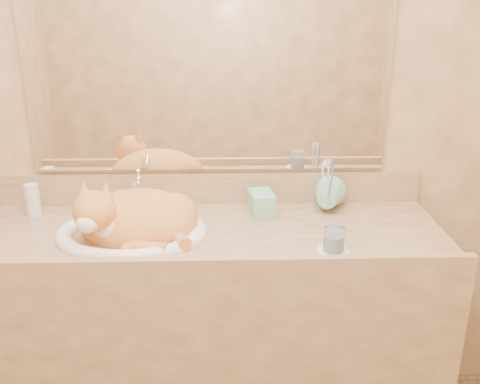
{
  "coord_description": "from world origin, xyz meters",
  "views": [
    {
      "loc": [
        0.06,
        -0.94,
        1.6
      ],
      "look_at": [
        0.1,
        0.7,
        1.0
      ],
      "focal_mm": 40.0,
      "sensor_mm": 36.0,
      "label": 1
    }
  ],
  "objects_px": {
    "cat": "(134,217)",
    "water_glass": "(334,239)",
    "soap_dispenser": "(266,196)",
    "sink_basin": "(131,213)",
    "toothbrush_cup": "(326,201)",
    "vanity_counter": "(212,336)"
  },
  "relations": [
    {
      "from": "cat",
      "to": "water_glass",
      "type": "height_order",
      "value": "cat"
    },
    {
      "from": "cat",
      "to": "soap_dispenser",
      "type": "relative_size",
      "value": 2.17
    },
    {
      "from": "soap_dispenser",
      "to": "water_glass",
      "type": "distance_m",
      "value": 0.33
    },
    {
      "from": "sink_basin",
      "to": "toothbrush_cup",
      "type": "bearing_deg",
      "value": 14.89
    },
    {
      "from": "sink_basin",
      "to": "vanity_counter",
      "type": "bearing_deg",
      "value": 7.32
    },
    {
      "from": "toothbrush_cup",
      "to": "water_glass",
      "type": "relative_size",
      "value": 1.56
    },
    {
      "from": "cat",
      "to": "toothbrush_cup",
      "type": "xyz_separation_m",
      "value": [
        0.67,
        0.14,
        -0.01
      ]
    },
    {
      "from": "vanity_counter",
      "to": "toothbrush_cup",
      "type": "bearing_deg",
      "value": 16.46
    },
    {
      "from": "cat",
      "to": "sink_basin",
      "type": "bearing_deg",
      "value": -173.48
    },
    {
      "from": "soap_dispenser",
      "to": "vanity_counter",
      "type": "bearing_deg",
      "value": -164.99
    },
    {
      "from": "sink_basin",
      "to": "cat",
      "type": "distance_m",
      "value": 0.02
    },
    {
      "from": "vanity_counter",
      "to": "toothbrush_cup",
      "type": "relative_size",
      "value": 13.39
    },
    {
      "from": "toothbrush_cup",
      "to": "water_glass",
      "type": "xyz_separation_m",
      "value": [
        -0.03,
        -0.3,
        -0.01
      ]
    },
    {
      "from": "vanity_counter",
      "to": "soap_dispenser",
      "type": "relative_size",
      "value": 8.72
    },
    {
      "from": "soap_dispenser",
      "to": "toothbrush_cup",
      "type": "height_order",
      "value": "soap_dispenser"
    },
    {
      "from": "soap_dispenser",
      "to": "toothbrush_cup",
      "type": "bearing_deg",
      "value": -1.76
    },
    {
      "from": "toothbrush_cup",
      "to": "sink_basin",
      "type": "bearing_deg",
      "value": -168.0
    },
    {
      "from": "cat",
      "to": "soap_dispenser",
      "type": "distance_m",
      "value": 0.46
    },
    {
      "from": "sink_basin",
      "to": "water_glass",
      "type": "xyz_separation_m",
      "value": [
        0.65,
        -0.16,
        -0.03
      ]
    },
    {
      "from": "soap_dispenser",
      "to": "water_glass",
      "type": "xyz_separation_m",
      "value": [
        0.19,
        -0.27,
        -0.04
      ]
    },
    {
      "from": "sink_basin",
      "to": "toothbrush_cup",
      "type": "relative_size",
      "value": 4.12
    },
    {
      "from": "cat",
      "to": "vanity_counter",
      "type": "bearing_deg",
      "value": 8.69
    }
  ]
}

